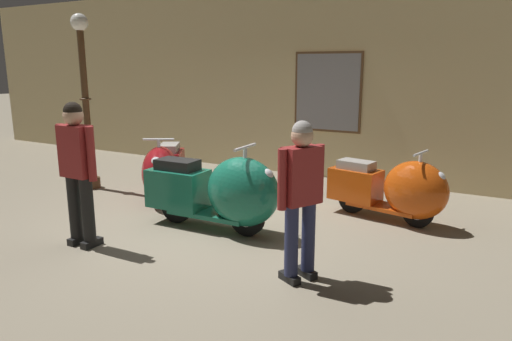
# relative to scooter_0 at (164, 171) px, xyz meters

# --- Properties ---
(ground_plane) EXTENTS (60.00, 60.00, 0.00)m
(ground_plane) POSITION_rel_scooter_0_xyz_m (1.28, -0.65, -0.47)
(ground_plane) COLOR gray
(showroom_back_wall) EXTENTS (18.00, 0.63, 3.57)m
(showroom_back_wall) POSITION_rel_scooter_0_xyz_m (1.46, 2.75, 1.32)
(showroom_back_wall) COLOR #CCB784
(showroom_back_wall) RESTS_ON ground
(scooter_0) EXTENTS (1.26, 1.69, 1.03)m
(scooter_0) POSITION_rel_scooter_0_xyz_m (0.00, 0.00, 0.00)
(scooter_0) COLOR black
(scooter_0) RESTS_ON ground
(scooter_1) EXTENTS (1.86, 0.62, 1.13)m
(scooter_1) POSITION_rel_scooter_0_xyz_m (1.58, -0.75, 0.05)
(scooter_1) COLOR black
(scooter_1) RESTS_ON ground
(scooter_2) EXTENTS (1.70, 0.77, 1.00)m
(scooter_2) POSITION_rel_scooter_0_xyz_m (3.42, 0.67, -0.01)
(scooter_2) COLOR black
(scooter_2) RESTS_ON ground
(lamppost) EXTENTS (0.28, 0.28, 2.89)m
(lamppost) POSITION_rel_scooter_0_xyz_m (-1.58, -0.04, 1.09)
(lamppost) COLOR #472D19
(lamppost) RESTS_ON ground
(visitor_0) EXTENTS (0.37, 0.48, 1.58)m
(visitor_0) POSITION_rel_scooter_0_xyz_m (3.00, -1.56, 0.45)
(visitor_0) COLOR black
(visitor_0) RESTS_ON ground
(visitor_1) EXTENTS (0.57, 0.27, 1.68)m
(visitor_1) POSITION_rel_scooter_0_xyz_m (0.42, -1.96, 0.51)
(visitor_1) COLOR black
(visitor_1) RESTS_ON ground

